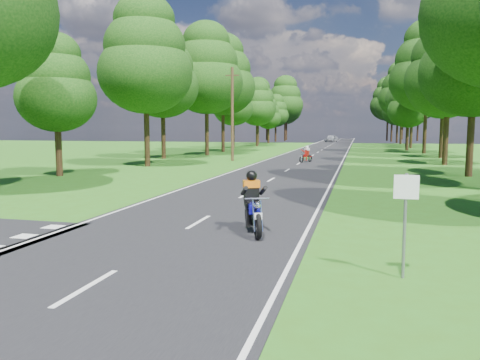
# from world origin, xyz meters

# --- Properties ---
(ground) EXTENTS (160.00, 160.00, 0.00)m
(ground) POSITION_xyz_m (0.00, 0.00, 0.00)
(ground) COLOR #2B5D15
(ground) RESTS_ON ground
(main_road) EXTENTS (7.00, 140.00, 0.02)m
(main_road) POSITION_xyz_m (0.00, 50.00, 0.01)
(main_road) COLOR black
(main_road) RESTS_ON ground
(road_markings) EXTENTS (7.40, 140.00, 0.01)m
(road_markings) POSITION_xyz_m (-0.14, 48.13, 0.02)
(road_markings) COLOR silver
(road_markings) RESTS_ON main_road
(treeline) EXTENTS (40.00, 115.35, 14.78)m
(treeline) POSITION_xyz_m (1.43, 60.06, 8.25)
(treeline) COLOR black
(treeline) RESTS_ON ground
(telegraph_pole) EXTENTS (1.20, 0.26, 8.00)m
(telegraph_pole) POSITION_xyz_m (-6.00, 28.00, 4.07)
(telegraph_pole) COLOR #382616
(telegraph_pole) RESTS_ON ground
(road_sign) EXTENTS (0.45, 0.07, 2.00)m
(road_sign) POSITION_xyz_m (5.50, -2.01, 1.34)
(road_sign) COLOR slate
(road_sign) RESTS_ON ground
(rider_near_blue) EXTENTS (1.36, 2.12, 1.68)m
(rider_near_blue) POSITION_xyz_m (1.89, 1.05, 0.86)
(rider_near_blue) COLOR #100D93
(rider_near_blue) RESTS_ON main_road
(rider_far_red) EXTENTS (1.18, 1.72, 1.37)m
(rider_far_red) POSITION_xyz_m (0.40, 27.60, 0.70)
(rider_far_red) COLOR #B60E0F
(rider_far_red) RESTS_ON main_road
(distant_car) EXTENTS (2.88, 4.67, 1.48)m
(distant_car) POSITION_xyz_m (-0.83, 86.03, 0.76)
(distant_car) COLOR #BABCC2
(distant_car) RESTS_ON main_road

